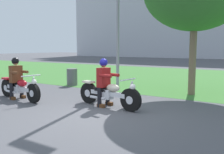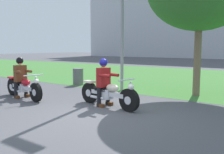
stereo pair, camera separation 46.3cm
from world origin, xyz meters
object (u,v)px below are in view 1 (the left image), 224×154
(motorcycle_lead, at_px, (108,94))
(motorcycle_follow, at_px, (19,88))
(rider_follow, at_px, (16,75))
(trash_can, at_px, (72,77))
(rider_lead, at_px, (104,79))

(motorcycle_lead, distance_m, motorcycle_follow, 3.13)
(motorcycle_lead, distance_m, rider_follow, 3.32)
(trash_can, bearing_deg, rider_lead, -36.10)
(rider_lead, height_order, trash_can, rider_lead)
(motorcycle_follow, distance_m, rider_follow, 0.46)
(motorcycle_lead, xyz_separation_m, trash_can, (-3.66, 2.57, -0.01))
(motorcycle_follow, bearing_deg, trash_can, 108.16)
(motorcycle_lead, relative_size, rider_follow, 1.60)
(motorcycle_follow, height_order, trash_can, motorcycle_follow)
(motorcycle_lead, bearing_deg, rider_follow, -160.61)
(rider_lead, xyz_separation_m, motorcycle_follow, (-2.89, -0.72, -0.44))
(rider_lead, relative_size, trash_can, 1.84)
(rider_lead, relative_size, rider_follow, 1.01)
(rider_follow, height_order, trash_can, rider_follow)
(rider_lead, distance_m, motorcycle_follow, 3.01)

